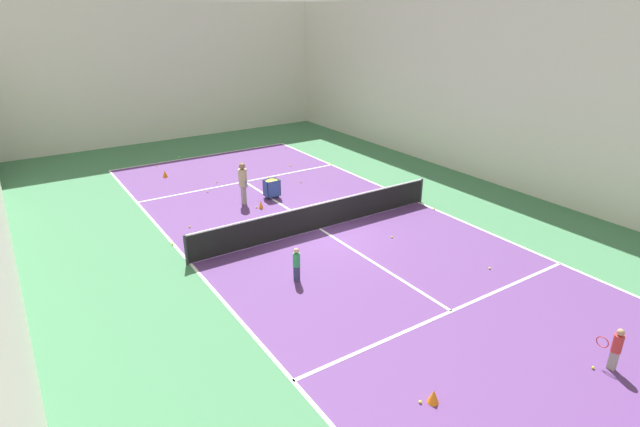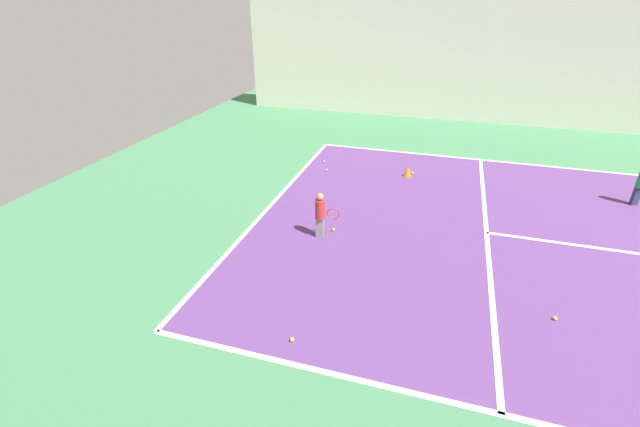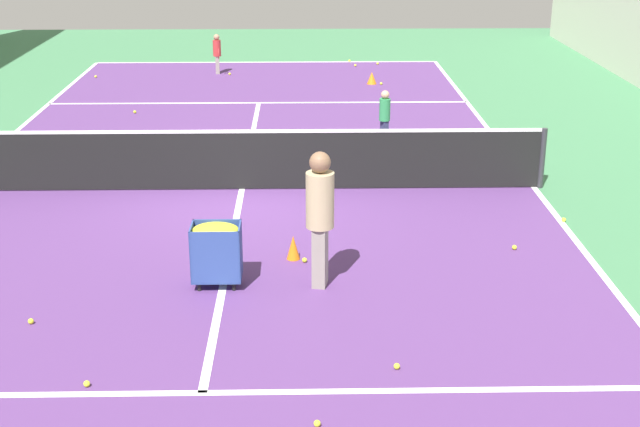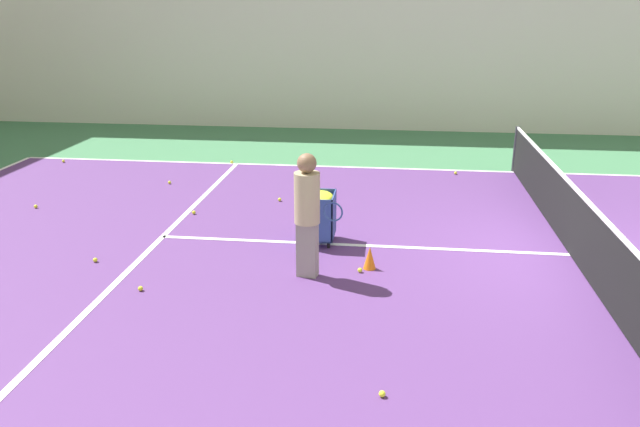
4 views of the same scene
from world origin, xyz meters
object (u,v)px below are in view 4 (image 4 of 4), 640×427
Objects in this scene: ball_cart at (320,208)px; training_cone_1 at (370,258)px; coach_at_net at (307,208)px; tennis_net at (574,222)px.

training_cone_1 is (-0.97, -0.85, -0.42)m from ball_cart.
tennis_net is at bearing 28.30° from coach_at_net.
tennis_net is 4.16m from coach_at_net.
coach_at_net is 2.12× the size of ball_cart.
coach_at_net reaches higher than ball_cart.
training_cone_1 is at bearing 32.78° from coach_at_net.
tennis_net is at bearing -91.03° from ball_cart.
coach_at_net is 5.23× the size of training_cone_1.
coach_at_net is 1.39m from ball_cart.
tennis_net reaches higher than training_cone_1.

